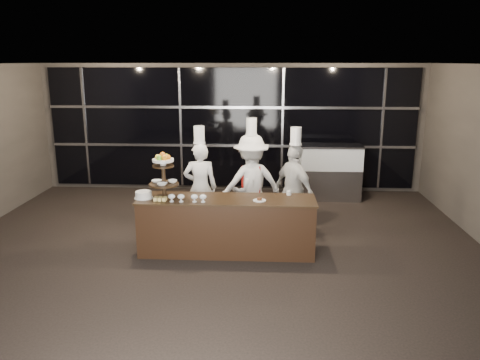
# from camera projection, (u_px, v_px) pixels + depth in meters

# --- Properties ---
(room) EXTENTS (10.00, 10.00, 10.00)m
(room) POSITION_uv_depth(u_px,v_px,m) (206.00, 180.00, 6.25)
(room) COLOR black
(room) RESTS_ON ground
(window_wall) EXTENTS (8.60, 0.10, 2.80)m
(window_wall) POSITION_uv_depth(u_px,v_px,m) (231.00, 128.00, 11.03)
(window_wall) COLOR black
(window_wall) RESTS_ON ground
(buffet_counter) EXTENTS (2.84, 0.74, 0.92)m
(buffet_counter) POSITION_uv_depth(u_px,v_px,m) (227.00, 225.00, 7.57)
(buffet_counter) COLOR black
(buffet_counter) RESTS_ON ground
(display_stand) EXTENTS (0.48, 0.48, 0.74)m
(display_stand) POSITION_uv_depth(u_px,v_px,m) (163.00, 172.00, 7.40)
(display_stand) COLOR black
(display_stand) RESTS_ON buffet_counter
(compotes) EXTENTS (0.60, 0.11, 0.12)m
(compotes) POSITION_uv_depth(u_px,v_px,m) (187.00, 197.00, 7.25)
(compotes) COLOR silver
(compotes) RESTS_ON buffet_counter
(layer_cake) EXTENTS (0.30, 0.30, 0.11)m
(layer_cake) POSITION_uv_depth(u_px,v_px,m) (144.00, 195.00, 7.46)
(layer_cake) COLOR white
(layer_cake) RESTS_ON buffet_counter
(pastry_squares) EXTENTS (0.19, 0.13, 0.05)m
(pastry_squares) POSITION_uv_depth(u_px,v_px,m) (160.00, 199.00, 7.34)
(pastry_squares) COLOR #EDD173
(pastry_squares) RESTS_ON buffet_counter
(small_plate) EXTENTS (0.20, 0.20, 0.05)m
(small_plate) POSITION_uv_depth(u_px,v_px,m) (259.00, 200.00, 7.33)
(small_plate) COLOR white
(small_plate) RESTS_ON buffet_counter
(chef_cup) EXTENTS (0.08, 0.08, 0.07)m
(chef_cup) POSITION_uv_depth(u_px,v_px,m) (289.00, 193.00, 7.64)
(chef_cup) COLOR white
(chef_cup) RESTS_ON buffet_counter
(display_case) EXTENTS (1.41, 0.62, 1.24)m
(display_case) POSITION_uv_depth(u_px,v_px,m) (329.00, 169.00, 10.50)
(display_case) COLOR #A5A5AA
(display_case) RESTS_ON ground
(chef_a) EXTENTS (0.63, 0.45, 1.94)m
(chef_a) POSITION_uv_depth(u_px,v_px,m) (200.00, 186.00, 8.45)
(chef_a) COLOR white
(chef_a) RESTS_ON ground
(chef_b) EXTENTS (0.80, 0.69, 1.71)m
(chef_b) POSITION_uv_depth(u_px,v_px,m) (250.00, 191.00, 8.63)
(chef_b) COLOR white
(chef_b) RESTS_ON ground
(chef_c) EXTENTS (1.29, 0.99, 2.07)m
(chef_c) POSITION_uv_depth(u_px,v_px,m) (251.00, 182.00, 8.57)
(chef_c) COLOR white
(chef_c) RESTS_ON ground
(chef_d) EXTENTS (0.89, 1.02, 1.94)m
(chef_d) POSITION_uv_depth(u_px,v_px,m) (294.00, 189.00, 8.30)
(chef_d) COLOR silver
(chef_d) RESTS_ON ground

